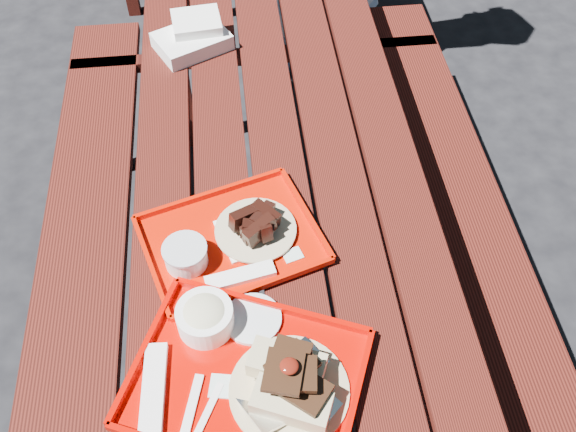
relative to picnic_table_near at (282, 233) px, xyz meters
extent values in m
plane|color=black|center=(0.00, 0.00, -0.56)|extent=(60.00, 60.00, 0.00)
cube|color=#4B150E|center=(-0.30, 0.00, 0.17)|extent=(0.14, 2.40, 0.04)
cube|color=#4B150E|center=(-0.15, 0.00, 0.17)|extent=(0.14, 2.40, 0.04)
cube|color=#4B150E|center=(0.00, 0.00, 0.17)|extent=(0.14, 2.40, 0.04)
cube|color=#4B150E|center=(0.15, 0.00, 0.17)|extent=(0.14, 2.40, 0.04)
cube|color=#4B150E|center=(0.30, 0.00, 0.17)|extent=(0.14, 2.40, 0.04)
cube|color=#4B150E|center=(-0.58, 0.00, -0.13)|extent=(0.25, 2.40, 0.04)
cube|color=#4B150E|center=(-0.58, 0.84, -0.35)|extent=(0.06, 0.06, 0.42)
cube|color=#4B150E|center=(0.58, 0.00, -0.13)|extent=(0.25, 2.40, 0.04)
cube|color=#4B150E|center=(0.58, 0.84, -0.35)|extent=(0.06, 0.06, 0.42)
cube|color=#4B150E|center=(-0.30, 0.96, -0.19)|extent=(0.06, 0.06, 0.75)
cube|color=#4B150E|center=(0.30, 0.96, -0.19)|extent=(0.06, 0.06, 0.75)
cube|color=#4B150E|center=(0.00, 0.96, -0.13)|extent=(1.40, 0.06, 0.04)
cube|color=#C10700|center=(-0.12, -0.51, 0.20)|extent=(0.54, 0.49, 0.01)
cube|color=#C10700|center=(-0.06, -0.35, 0.21)|extent=(0.41, 0.18, 0.02)
cube|color=#C10700|center=(0.08, -0.60, 0.21)|extent=(0.14, 0.32, 0.02)
cube|color=#C10700|center=(-0.33, -0.42, 0.21)|extent=(0.14, 0.32, 0.02)
cylinder|color=tan|center=(-0.04, -0.55, 0.20)|extent=(0.24, 0.24, 0.01)
cube|color=#C8B98A|center=(-0.04, -0.59, 0.24)|extent=(0.17, 0.12, 0.04)
cube|color=#C8B98A|center=(-0.04, -0.51, 0.24)|extent=(0.17, 0.12, 0.04)
ellipsoid|color=#58130A|center=(-0.04, -0.55, 0.32)|extent=(0.04, 0.04, 0.01)
cylinder|color=white|center=(-0.20, -0.38, 0.23)|extent=(0.12, 0.12, 0.06)
ellipsoid|color=beige|center=(-0.20, -0.38, 0.25)|extent=(0.10, 0.10, 0.05)
cylinder|color=silver|center=(-0.10, -0.38, 0.21)|extent=(0.12, 0.12, 0.01)
cube|color=white|center=(-0.31, -0.52, 0.21)|extent=(0.05, 0.20, 0.02)
cube|color=white|center=(-0.24, -0.57, 0.20)|extent=(0.06, 0.16, 0.01)
cube|color=white|center=(-0.21, -0.59, 0.20)|extent=(0.09, 0.16, 0.00)
cube|color=white|center=(-0.17, -0.52, 0.20)|extent=(0.06, 0.06, 0.00)
cube|color=red|center=(-0.13, -0.16, 0.20)|extent=(0.46, 0.40, 0.01)
cube|color=red|center=(-0.18, -0.02, 0.21)|extent=(0.37, 0.13, 0.02)
cube|color=red|center=(-0.09, -0.30, 0.21)|extent=(0.37, 0.13, 0.02)
cube|color=red|center=(0.05, -0.10, 0.21)|extent=(0.10, 0.29, 0.02)
cube|color=red|center=(-0.32, -0.22, 0.21)|extent=(0.10, 0.29, 0.02)
cube|color=white|center=(-0.09, -0.15, 0.20)|extent=(0.17, 0.17, 0.01)
cylinder|color=tan|center=(-0.08, -0.14, 0.21)|extent=(0.19, 0.19, 0.01)
cylinder|color=white|center=(-0.24, -0.21, 0.22)|extent=(0.10, 0.10, 0.05)
cylinder|color=silver|center=(-0.24, -0.21, 0.25)|extent=(0.10, 0.10, 0.01)
cube|color=white|center=(-0.12, -0.27, 0.21)|extent=(0.16, 0.07, 0.01)
cube|color=white|center=(0.00, -0.22, 0.20)|extent=(0.05, 0.05, 0.00)
cube|color=white|center=(-0.21, 0.60, 0.21)|extent=(0.26, 0.23, 0.05)
cube|color=white|center=(-0.19, 0.63, 0.26)|extent=(0.15, 0.13, 0.04)
camera|label=1|loc=(-0.10, -1.06, 1.41)|focal=40.00mm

